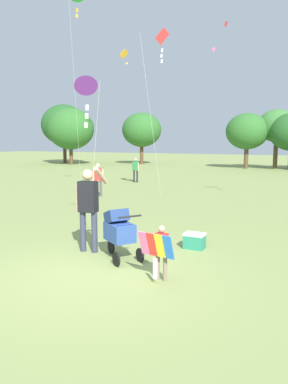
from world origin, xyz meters
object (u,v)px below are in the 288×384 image
person_red_shirt (98,177)px  person_sitting_far (136,168)px  kite_green_novelty (161,44)px  person_adult_flyer (88,203)px  stroller (119,230)px  cooler_box (194,241)px  child_with_butterfly_kite (160,248)px  kite_adult_black (86,87)px

person_red_shirt → person_sitting_far: person_red_shirt is taller
kite_green_novelty → person_red_shirt: size_ratio=4.91×
person_adult_flyer → kite_green_novelty: kite_green_novelty is taller
person_adult_flyer → stroller: bearing=-8.7°
stroller → person_sitting_far: size_ratio=0.76×
person_red_shirt → cooler_box: bearing=-42.1°
child_with_butterfly_kite → cooler_box: size_ratio=2.15×
kite_adult_black → person_sitting_far: 12.26m
child_with_butterfly_kite → stroller: (-1.25, 0.75, 0.02)m
person_sitting_far → cooler_box: bearing=-56.7°
person_adult_flyer → person_red_shirt: person_adult_flyer is taller
person_adult_flyer → person_sitting_far: 13.74m
cooler_box → person_adult_flyer: bearing=-147.5°
kite_adult_black → cooler_box: bearing=-5.4°
kite_adult_black → person_sitting_far: bearing=111.8°
kite_green_novelty → person_adult_flyer: bearing=-76.8°
child_with_butterfly_kite → person_sitting_far: 15.45m
child_with_butterfly_kite → cooler_box: 2.17m
person_adult_flyer → person_sitting_far: bearing=113.6°
child_with_butterfly_kite → person_red_shirt: 10.10m
person_adult_flyer → stroller: size_ratio=1.75×
stroller → person_red_shirt: (-5.16, 7.06, 0.23)m
kite_adult_black → kite_green_novelty: kite_green_novelty is taller
person_adult_flyer → kite_adult_black: size_ratio=0.47×
cooler_box → child_with_butterfly_kite: bearing=-86.9°
child_with_butterfly_kite → person_adult_flyer: person_adult_flyer is taller
child_with_butterfly_kite → kite_green_novelty: size_ratio=0.14×
cooler_box → kite_green_novelty: bearing=119.7°
kite_green_novelty → person_sitting_far: bearing=128.1°
child_with_butterfly_kite → kite_adult_black: 5.06m
stroller → kite_adult_black: size_ratio=0.27×
kite_adult_black → person_sitting_far: size_ratio=2.88×
person_sitting_far → kite_green_novelty: bearing=-51.9°
kite_adult_black → person_red_shirt: 6.93m
stroller → kite_adult_black: bearing=138.8°
child_with_butterfly_kite → stroller: 1.46m
stroller → person_sitting_far: 14.21m
person_adult_flyer → stroller: 0.96m
stroller → person_sitting_far: person_sitting_far is taller
child_with_butterfly_kite → person_sitting_far: (-7.57, 13.47, 0.24)m
person_adult_flyer → cooler_box: 2.50m
person_red_shirt → child_with_butterfly_kite: bearing=-50.6°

